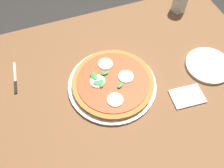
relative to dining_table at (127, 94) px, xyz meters
The scene contains 8 objects.
ground_plane 0.66m from the dining_table, ahead, with size 6.00×6.00×0.00m, color #2D2B28.
dining_table is the anchor object (origin of this frame).
serving_tray 0.14m from the dining_table, ahead, with size 0.37×0.37×0.01m, color silver.
pizza 0.15m from the dining_table, ahead, with size 0.34×0.34×0.03m.
plate_white 0.38m from the dining_table, behind, with size 0.20×0.20×0.01m, color white.
napkin 0.27m from the dining_table, 140.73° to the left, with size 0.13×0.09×0.01m, color white.
knife 0.50m from the dining_table, 19.01° to the right, with size 0.02×0.17×0.01m.
glass_cup 0.56m from the dining_table, 141.57° to the right, with size 0.08×0.08×0.12m, color silver.
Camera 1 is at (0.26, 0.49, 1.60)m, focal length 37.23 mm.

